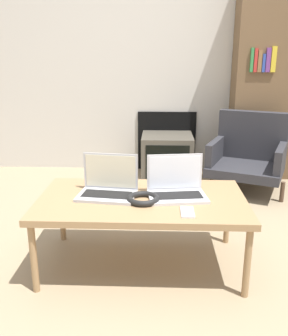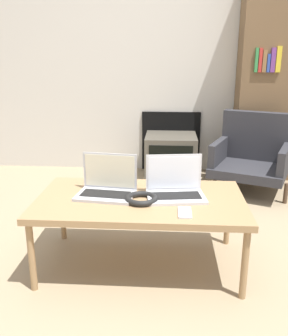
# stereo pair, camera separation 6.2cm
# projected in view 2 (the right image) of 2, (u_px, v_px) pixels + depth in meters

# --- Properties ---
(ground_plane) EXTENTS (14.00, 14.00, 0.00)m
(ground_plane) POSITION_uv_depth(u_px,v_px,m) (138.00, 280.00, 2.08)
(ground_plane) COLOR #998466
(wall_back) EXTENTS (7.00, 0.08, 2.60)m
(wall_back) POSITION_uv_depth(u_px,v_px,m) (155.00, 45.00, 3.75)
(wall_back) COLOR beige
(wall_back) RESTS_ON ground_plane
(table) EXTENTS (1.17, 0.66, 0.42)m
(table) POSITION_uv_depth(u_px,v_px,m) (140.00, 203.00, 2.13)
(table) COLOR #9E7A51
(table) RESTS_ON ground_plane
(laptop_left) EXTENTS (0.35, 0.26, 0.23)m
(laptop_left) POSITION_uv_depth(u_px,v_px,m) (107.00, 186.00, 2.16)
(laptop_left) COLOR #B2B2B7
(laptop_left) RESTS_ON table
(laptop_right) EXTENTS (0.35, 0.26, 0.23)m
(laptop_right) POSITION_uv_depth(u_px,v_px,m) (175.00, 187.00, 2.13)
(laptop_right) COLOR silver
(laptop_right) RESTS_ON table
(headphones) EXTENTS (0.18, 0.18, 0.03)m
(headphones) POSITION_uv_depth(u_px,v_px,m) (142.00, 199.00, 2.06)
(headphones) COLOR black
(headphones) RESTS_ON table
(phone) EXTENTS (0.07, 0.14, 0.01)m
(phone) POSITION_uv_depth(u_px,v_px,m) (185.00, 212.00, 1.91)
(phone) COLOR silver
(phone) RESTS_ON table
(tv) EXTENTS (0.50, 0.49, 0.43)m
(tv) POSITION_uv_depth(u_px,v_px,m) (171.00, 156.00, 3.78)
(tv) COLOR #4C473D
(tv) RESTS_ON ground_plane
(armchair) EXTENTS (0.80, 0.77, 0.70)m
(armchair) POSITION_uv_depth(u_px,v_px,m) (253.00, 153.00, 3.37)
(armchair) COLOR #2D2D33
(armchair) RESTS_ON ground_plane
(bookshelf) EXTENTS (0.88, 0.32, 1.90)m
(bookshelf) POSITION_uv_depth(u_px,v_px,m) (284.00, 82.00, 3.58)
(bookshelf) COLOR brown
(bookshelf) RESTS_ON ground_plane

